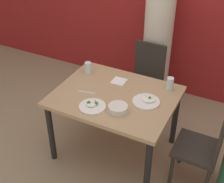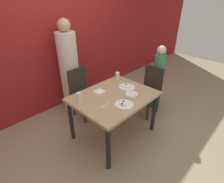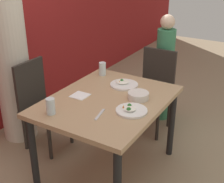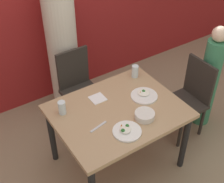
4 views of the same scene
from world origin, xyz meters
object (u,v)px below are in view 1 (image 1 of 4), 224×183
(plate_rice_adult, at_px, (92,106))
(glass_water_tall, at_px, (170,84))
(chair_adult_spot, at_px, (145,78))
(person_adult, at_px, (157,44))
(chair_child_spot, at_px, (206,146))
(bowl_curry, at_px, (118,108))

(plate_rice_adult, distance_m, glass_water_tall, 0.81)
(chair_adult_spot, relative_size, person_adult, 0.53)
(chair_child_spot, bearing_deg, chair_adult_spot, -132.20)
(bowl_curry, relative_size, plate_rice_adult, 0.72)
(plate_rice_adult, xyz_separation_m, glass_water_tall, (0.54, 0.61, 0.05))
(person_adult, height_order, bowl_curry, person_adult)
(chair_adult_spot, bearing_deg, plate_rice_adult, -95.94)
(chair_child_spot, bearing_deg, glass_water_tall, -126.46)
(person_adult, relative_size, bowl_curry, 9.49)
(chair_adult_spot, bearing_deg, person_adult, 90.00)
(chair_child_spot, height_order, glass_water_tall, chair_child_spot)
(bowl_curry, bearing_deg, person_adult, 95.21)
(chair_child_spot, height_order, bowl_curry, chair_child_spot)
(plate_rice_adult, relative_size, glass_water_tall, 1.90)
(person_adult, distance_m, bowl_curry, 1.37)
(chair_child_spot, bearing_deg, bowl_curry, -76.33)
(plate_rice_adult, bearing_deg, chair_adult_spot, 84.06)
(chair_adult_spot, height_order, glass_water_tall, chair_adult_spot)
(chair_adult_spot, xyz_separation_m, glass_water_tall, (0.43, -0.47, 0.32))
(person_adult, relative_size, glass_water_tall, 13.05)
(person_adult, distance_m, plate_rice_adult, 1.42)
(chair_adult_spot, distance_m, glass_water_tall, 0.71)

